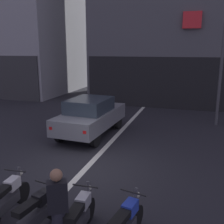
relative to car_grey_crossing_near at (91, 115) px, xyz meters
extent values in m
plane|color=#232328|center=(1.11, -3.17, -0.89)|extent=(120.00, 120.00, 0.00)
cube|color=silver|center=(1.11, 2.83, -0.88)|extent=(0.20, 18.00, 0.01)
cube|color=#9E9EA3|center=(-10.74, 10.63, 6.67)|extent=(9.26, 9.51, 15.11)
cube|color=black|center=(2.35, 6.38, 0.71)|extent=(10.01, 0.10, 3.20)
cube|color=red|center=(3.77, 6.31, 4.41)|extent=(1.05, 0.16, 0.94)
cylinder|color=black|center=(-0.70, 1.38, -0.57)|extent=(0.21, 0.65, 0.64)
cylinder|color=black|center=(0.85, 1.29, -0.57)|extent=(0.21, 0.65, 0.64)
cylinder|color=black|center=(-0.84, -1.22, -0.57)|extent=(0.21, 0.65, 0.64)
cylinder|color=black|center=(0.70, -1.30, -0.57)|extent=(0.21, 0.65, 0.64)
cube|color=slate|center=(0.00, 0.04, -0.14)|extent=(1.98, 4.19, 0.66)
cube|color=#2D3842|center=(-0.01, -0.11, 0.47)|extent=(1.65, 2.05, 0.56)
cube|color=red|center=(-0.81, -1.94, -0.09)|extent=(0.14, 0.07, 0.12)
cube|color=red|center=(0.59, -2.02, -0.09)|extent=(0.14, 0.07, 0.12)
cylinder|color=#47474C|center=(5.32, 3.37, 2.12)|extent=(0.14, 0.14, 6.01)
cylinder|color=black|center=(0.39, -5.39, -0.63)|extent=(0.10, 0.52, 0.52)
cube|color=#38383D|center=(0.43, -6.01, -0.52)|extent=(0.25, 0.75, 0.22)
cube|color=black|center=(0.44, -6.17, -0.17)|extent=(0.26, 0.61, 0.12)
cube|color=silver|center=(0.42, -5.75, -0.19)|extent=(0.24, 0.37, 0.24)
cylinder|color=#4C4C51|center=(0.40, -5.54, -0.25)|extent=(0.09, 0.24, 0.70)
cylinder|color=black|center=(0.41, -5.62, 0.07)|extent=(0.55, 0.07, 0.04)
sphere|color=silver|center=(0.39, -5.41, -0.09)|extent=(0.12, 0.12, 0.12)
cylinder|color=black|center=(1.43, -5.69, -0.63)|extent=(0.15, 0.52, 0.52)
cube|color=#38383D|center=(1.33, -6.31, -0.52)|extent=(0.31, 0.76, 0.22)
cube|color=black|center=(1.31, -6.47, -0.17)|extent=(0.31, 0.63, 0.12)
cube|color=black|center=(1.37, -6.06, -0.19)|extent=(0.27, 0.39, 0.24)
cylinder|color=#4C4C51|center=(1.41, -5.84, -0.25)|extent=(0.11, 0.25, 0.70)
cylinder|color=black|center=(1.39, -5.92, 0.07)|extent=(0.55, 0.12, 0.04)
sphere|color=silver|center=(1.43, -5.72, -0.09)|extent=(0.12, 0.12, 0.12)
cylinder|color=black|center=(2.22, -5.54, -0.63)|extent=(0.10, 0.52, 0.52)
cube|color=#38383D|center=(2.25, -6.17, -0.52)|extent=(0.24, 0.75, 0.22)
cube|color=black|center=(2.26, -6.32, -0.17)|extent=(0.25, 0.61, 0.12)
cube|color=#B2B5BA|center=(2.24, -5.91, -0.19)|extent=(0.24, 0.37, 0.24)
cylinder|color=#4C4C51|center=(2.23, -5.69, -0.25)|extent=(0.08, 0.24, 0.70)
cylinder|color=black|center=(2.23, -5.77, 0.07)|extent=(0.55, 0.06, 0.04)
sphere|color=silver|center=(2.22, -5.57, -0.09)|extent=(0.12, 0.12, 0.12)
cylinder|color=black|center=(3.27, -5.49, -0.63)|extent=(0.17, 0.52, 0.52)
cube|color=black|center=(3.12, -6.26, -0.17)|extent=(0.33, 0.63, 0.12)
cube|color=#233DB7|center=(3.20, -5.85, -0.19)|extent=(0.28, 0.39, 0.24)
cylinder|color=#4C4C51|center=(3.24, -5.64, -0.25)|extent=(0.11, 0.25, 0.70)
cylinder|color=black|center=(3.22, -5.72, 0.07)|extent=(0.55, 0.14, 0.04)
sphere|color=silver|center=(3.26, -5.52, -0.09)|extent=(0.12, 0.12, 0.12)
cube|color=black|center=(2.05, -6.58, 0.26)|extent=(0.42, 0.38, 0.58)
sphere|color=#9E7051|center=(2.05, -6.58, 0.67)|extent=(0.22, 0.22, 0.22)
camera|label=1|loc=(4.25, -10.29, 2.81)|focal=42.56mm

